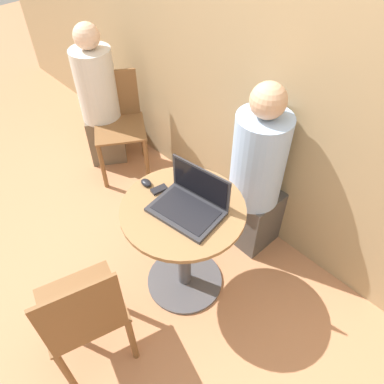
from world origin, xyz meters
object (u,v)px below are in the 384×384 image
Objects in this scene: cell_phone at (159,189)px; person_seated at (260,182)px; laptop at (190,203)px; chair_empty at (85,315)px.

person_seated is at bearing 69.56° from cell_phone.
laptop is at bearing 8.21° from cell_phone.
laptop is at bearing 88.93° from chair_empty.
cell_phone is 0.76m from chair_empty.
laptop is 4.12× the size of cell_phone.
cell_phone is 0.71m from person_seated.
person_seated is (0.03, 1.32, 0.07)m from chair_empty.
laptop is 0.32× the size of person_seated.
chair_empty is (-0.01, -0.71, -0.31)m from laptop.
person_seated reaches higher than laptop.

